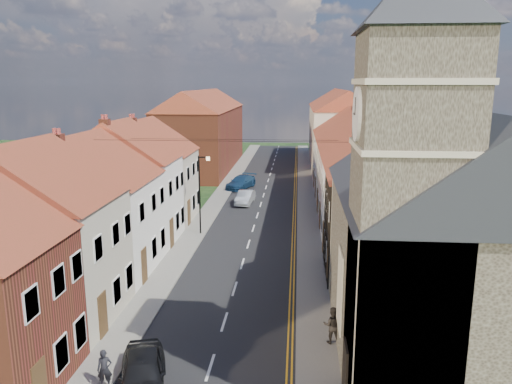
% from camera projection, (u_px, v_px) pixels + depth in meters
% --- Properties ---
extents(road, '(7.00, 90.00, 0.02)m').
position_uv_depth(road, '(261.00, 204.00, 47.74)').
color(road, black).
rests_on(road, ground).
extents(pavement_left, '(1.80, 90.00, 0.12)m').
position_uv_depth(pavement_left, '(215.00, 203.00, 48.09)').
color(pavement_left, gray).
rests_on(pavement_left, ground).
extents(pavement_right, '(1.80, 90.00, 0.12)m').
position_uv_depth(pavement_right, '(307.00, 205.00, 47.37)').
color(pavement_right, gray).
rests_on(pavement_right, ground).
extents(church, '(11.25, 14.25, 15.20)m').
position_uv_depth(church, '(446.00, 227.00, 19.76)').
color(church, '#342E24').
rests_on(church, ground).
extents(cottage_r_tudor, '(8.30, 5.20, 9.00)m').
position_uv_depth(cottage_r_tudor, '(397.00, 205.00, 29.19)').
color(cottage_r_tudor, '#BEB09F').
rests_on(cottage_r_tudor, ground).
extents(cottage_r_white_near, '(8.30, 6.00, 9.00)m').
position_uv_depth(cottage_r_white_near, '(382.00, 186.00, 34.44)').
color(cottage_r_white_near, white).
rests_on(cottage_r_white_near, ground).
extents(cottage_r_cream_mid, '(8.30, 5.20, 9.00)m').
position_uv_depth(cottage_r_cream_mid, '(371.00, 172.00, 39.69)').
color(cottage_r_cream_mid, beige).
rests_on(cottage_r_cream_mid, ground).
extents(cottage_r_pink, '(8.30, 6.00, 9.00)m').
position_uv_depth(cottage_r_pink, '(363.00, 161.00, 44.95)').
color(cottage_r_pink, '#BEB09F').
rests_on(cottage_r_pink, ground).
extents(cottage_r_white_far, '(8.30, 5.20, 9.00)m').
position_uv_depth(cottage_r_white_far, '(356.00, 153.00, 50.20)').
color(cottage_r_white_far, white).
rests_on(cottage_r_white_far, ground).
extents(cottage_r_cream_far, '(8.30, 6.00, 9.00)m').
position_uv_depth(cottage_r_cream_far, '(351.00, 146.00, 55.46)').
color(cottage_r_cream_far, white).
rests_on(cottage_r_cream_far, ground).
extents(cottage_l_cream, '(8.30, 6.30, 9.10)m').
position_uv_depth(cottage_l_cream, '(28.00, 232.00, 23.74)').
color(cottage_l_cream, '#BEB09F').
rests_on(cottage_l_cream, ground).
extents(cottage_l_white, '(8.30, 6.90, 8.80)m').
position_uv_depth(cottage_l_white, '(85.00, 203.00, 30.00)').
color(cottage_l_white, white).
rests_on(cottage_l_white, ground).
extents(cottage_l_brick_mid, '(8.30, 5.70, 9.10)m').
position_uv_depth(cottage_l_brick_mid, '(120.00, 181.00, 35.90)').
color(cottage_l_brick_mid, white).
rests_on(cottage_l_brick_mid, ground).
extents(cottage_l_pink, '(8.30, 6.30, 8.80)m').
position_uv_depth(cottage_l_pink, '(144.00, 169.00, 41.57)').
color(cottage_l_pink, '#BEB09F').
rests_on(cottage_l_pink, ground).
extents(block_right_far, '(8.30, 24.20, 10.50)m').
position_uv_depth(block_right_far, '(340.00, 127.00, 70.17)').
color(block_right_far, '#BEB09F').
rests_on(block_right_far, ground).
extents(block_left_far, '(8.30, 24.20, 10.50)m').
position_uv_depth(block_left_far, '(203.00, 129.00, 66.82)').
color(block_left_far, brown).
rests_on(block_left_far, ground).
extents(lamppost, '(0.88, 0.15, 6.00)m').
position_uv_depth(lamppost, '(201.00, 190.00, 37.56)').
color(lamppost, black).
rests_on(lamppost, pavement_left).
extents(car_near, '(2.80, 4.56, 1.45)m').
position_uv_depth(car_near, '(143.00, 373.00, 18.82)').
color(car_near, black).
rests_on(car_near, ground).
extents(car_mid, '(1.74, 4.04, 1.29)m').
position_uv_depth(car_mid, '(245.00, 197.00, 47.90)').
color(car_mid, '#AEB2B6').
rests_on(car_mid, ground).
extents(car_far, '(3.40, 5.19, 1.40)m').
position_uv_depth(car_far, '(241.00, 182.00, 54.86)').
color(car_far, navy).
rests_on(car_far, ground).
extents(pedestrian_left, '(0.64, 0.51, 1.53)m').
position_uv_depth(pedestrian_left, '(105.00, 369.00, 18.82)').
color(pedestrian_left, black).
rests_on(pedestrian_left, pavement_left).
extents(pedestrian_right, '(0.86, 0.69, 1.69)m').
position_uv_depth(pedestrian_right, '(332.00, 325.00, 22.06)').
color(pedestrian_right, black).
rests_on(pedestrian_right, pavement_right).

